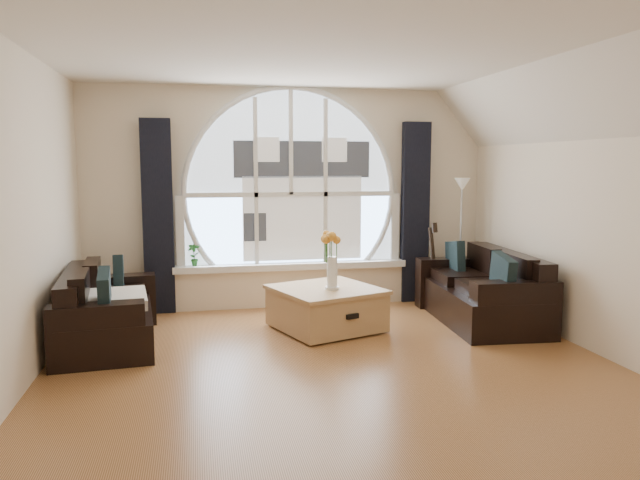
{
  "coord_description": "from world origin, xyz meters",
  "views": [
    {
      "loc": [
        -1.15,
        -4.75,
        1.77
      ],
      "look_at": [
        0.0,
        0.9,
        1.05
      ],
      "focal_mm": 34.11,
      "sensor_mm": 36.0,
      "label": 1
    }
  ],
  "objects_px": {
    "vase_flowers": "(332,253)",
    "floor_lamp": "(461,241)",
    "coffee_chest": "(326,307)",
    "potted_plant": "(194,254)",
    "sofa_right": "(480,287)",
    "guitar": "(430,264)",
    "sofa_left": "(108,304)"
  },
  "relations": [
    {
      "from": "vase_flowers",
      "to": "floor_lamp",
      "type": "xyz_separation_m",
      "value": [
        1.89,
        0.99,
        -0.05
      ]
    },
    {
      "from": "coffee_chest",
      "to": "potted_plant",
      "type": "bearing_deg",
      "value": 120.61
    },
    {
      "from": "sofa_right",
      "to": "floor_lamp",
      "type": "distance_m",
      "value": 1.02
    },
    {
      "from": "vase_flowers",
      "to": "guitar",
      "type": "xyz_separation_m",
      "value": [
        1.47,
        0.91,
        -0.32
      ]
    },
    {
      "from": "sofa_right",
      "to": "coffee_chest",
      "type": "bearing_deg",
      "value": -177.0
    },
    {
      "from": "sofa_right",
      "to": "vase_flowers",
      "type": "relative_size",
      "value": 2.53
    },
    {
      "from": "sofa_right",
      "to": "coffee_chest",
      "type": "distance_m",
      "value": 1.78
    },
    {
      "from": "guitar",
      "to": "floor_lamp",
      "type": "bearing_deg",
      "value": -0.27
    },
    {
      "from": "coffee_chest",
      "to": "vase_flowers",
      "type": "relative_size",
      "value": 1.45
    },
    {
      "from": "sofa_right",
      "to": "guitar",
      "type": "height_order",
      "value": "guitar"
    },
    {
      "from": "sofa_right",
      "to": "vase_flowers",
      "type": "height_order",
      "value": "vase_flowers"
    },
    {
      "from": "sofa_left",
      "to": "vase_flowers",
      "type": "height_order",
      "value": "vase_flowers"
    },
    {
      "from": "sofa_right",
      "to": "potted_plant",
      "type": "bearing_deg",
      "value": 163.48
    },
    {
      "from": "coffee_chest",
      "to": "vase_flowers",
      "type": "distance_m",
      "value": 0.61
    },
    {
      "from": "vase_flowers",
      "to": "sofa_right",
      "type": "bearing_deg",
      "value": 2.18
    },
    {
      "from": "coffee_chest",
      "to": "potted_plant",
      "type": "relative_size",
      "value": 3.55
    },
    {
      "from": "coffee_chest",
      "to": "potted_plant",
      "type": "xyz_separation_m",
      "value": [
        -1.39,
        1.15,
        0.44
      ]
    },
    {
      "from": "potted_plant",
      "to": "coffee_chest",
      "type": "bearing_deg",
      "value": -39.64
    },
    {
      "from": "sofa_right",
      "to": "potted_plant",
      "type": "xyz_separation_m",
      "value": [
        -3.16,
        1.18,
        0.29
      ]
    },
    {
      "from": "sofa_left",
      "to": "potted_plant",
      "type": "xyz_separation_m",
      "value": [
        0.83,
        1.24,
        0.29
      ]
    },
    {
      "from": "guitar",
      "to": "potted_plant",
      "type": "height_order",
      "value": "guitar"
    },
    {
      "from": "vase_flowers",
      "to": "potted_plant",
      "type": "xyz_separation_m",
      "value": [
        -1.43,
        1.24,
        -0.15
      ]
    },
    {
      "from": "vase_flowers",
      "to": "guitar",
      "type": "bearing_deg",
      "value": 31.93
    },
    {
      "from": "sofa_left",
      "to": "vase_flowers",
      "type": "relative_size",
      "value": 2.33
    },
    {
      "from": "sofa_left",
      "to": "potted_plant",
      "type": "relative_size",
      "value": 5.72
    },
    {
      "from": "sofa_right",
      "to": "vase_flowers",
      "type": "bearing_deg",
      "value": -173.87
    },
    {
      "from": "sofa_right",
      "to": "floor_lamp",
      "type": "relative_size",
      "value": 1.11
    },
    {
      "from": "potted_plant",
      "to": "guitar",
      "type": "bearing_deg",
      "value": -6.52
    },
    {
      "from": "guitar",
      "to": "potted_plant",
      "type": "bearing_deg",
      "value": 163.57
    },
    {
      "from": "sofa_left",
      "to": "sofa_right",
      "type": "distance_m",
      "value": 3.99
    },
    {
      "from": "sofa_left",
      "to": "sofa_right",
      "type": "relative_size",
      "value": 0.92
    },
    {
      "from": "sofa_right",
      "to": "floor_lamp",
      "type": "xyz_separation_m",
      "value": [
        0.17,
        0.92,
        0.4
      ]
    }
  ]
}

